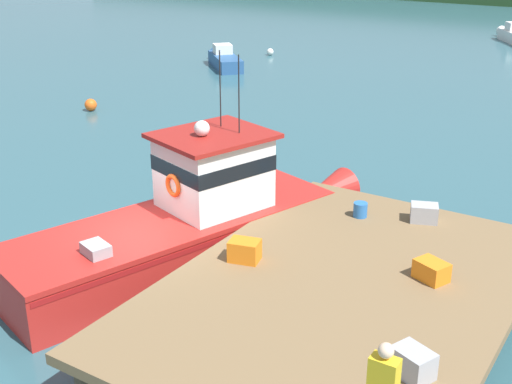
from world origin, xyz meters
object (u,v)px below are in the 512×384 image
(crate_single_by_cleat, at_px, (424,213))
(bait_bucket, at_px, (360,210))
(crate_stack_mid_dock, at_px, (413,363))
(crate_single_far, at_px, (431,271))
(mooring_buoy_channel_marker, at_px, (270,52))
(moored_boat_mid_harbor, at_px, (224,59))
(crate_stack_near_edge, at_px, (245,251))
(mooring_buoy_outer, at_px, (91,105))
(main_fishing_boat, at_px, (193,220))

(crate_single_by_cleat, distance_m, bait_bucket, 1.43)
(crate_stack_mid_dock, bearing_deg, crate_single_far, 103.82)
(crate_single_far, distance_m, mooring_buoy_channel_marker, 29.87)
(crate_single_by_cleat, distance_m, moored_boat_mid_harbor, 24.22)
(crate_stack_near_edge, relative_size, moored_boat_mid_harbor, 0.15)
(mooring_buoy_outer, bearing_deg, crate_stack_near_edge, -34.66)
(crate_stack_mid_dock, height_order, bait_bucket, crate_stack_mid_dock)
(main_fishing_boat, height_order, crate_single_by_cleat, main_fishing_boat)
(crate_stack_near_edge, bearing_deg, main_fishing_boat, 149.88)
(crate_single_by_cleat, xyz_separation_m, crate_single_far, (1.04, -2.54, -0.01))
(crate_single_far, bearing_deg, crate_stack_near_edge, -160.15)
(mooring_buoy_channel_marker, bearing_deg, bait_bucket, -54.34)
(mooring_buoy_outer, bearing_deg, mooring_buoy_channel_marker, 90.90)
(main_fishing_boat, relative_size, crate_stack_near_edge, 16.48)
(crate_stack_mid_dock, height_order, crate_single_far, crate_stack_mid_dock)
(crate_stack_near_edge, xyz_separation_m, mooring_buoy_outer, (-14.35, 9.92, -1.16))
(crate_single_far, bearing_deg, mooring_buoy_channel_marker, 127.10)
(main_fishing_boat, bearing_deg, crate_stack_near_edge, -30.12)
(crate_single_far, relative_size, bait_bucket, 1.76)
(bait_bucket, relative_size, moored_boat_mid_harbor, 0.08)
(bait_bucket, distance_m, mooring_buoy_channel_marker, 26.86)
(mooring_buoy_outer, bearing_deg, main_fishing_boat, -35.49)
(crate_stack_mid_dock, relative_size, moored_boat_mid_harbor, 0.15)
(bait_bucket, bearing_deg, mooring_buoy_channel_marker, 125.66)
(crate_single_by_cleat, height_order, mooring_buoy_channel_marker, crate_single_by_cleat)
(main_fishing_boat, height_order, mooring_buoy_channel_marker, main_fishing_boat)
(main_fishing_boat, distance_m, crate_stack_near_edge, 2.74)
(moored_boat_mid_harbor, bearing_deg, crate_stack_mid_dock, -49.62)
(main_fishing_boat, relative_size, crate_stack_mid_dock, 16.48)
(main_fishing_boat, distance_m, crate_single_by_cleat, 5.32)
(crate_stack_mid_dock, bearing_deg, mooring_buoy_outer, 147.72)
(crate_single_by_cleat, distance_m, crate_single_far, 2.74)
(mooring_buoy_channel_marker, distance_m, mooring_buoy_outer, 15.12)
(crate_single_far, height_order, moored_boat_mid_harbor, crate_single_far)
(crate_single_by_cleat, bearing_deg, crate_stack_near_edge, -122.25)
(crate_stack_mid_dock, xyz_separation_m, mooring_buoy_outer, (-18.51, 11.69, -1.16))
(crate_stack_near_edge, relative_size, bait_bucket, 1.76)
(crate_single_by_cleat, bearing_deg, crate_stack_mid_dock, -72.22)
(crate_stack_mid_dock, height_order, mooring_buoy_channel_marker, crate_stack_mid_dock)
(mooring_buoy_outer, bearing_deg, crate_single_far, -26.05)
(crate_single_by_cleat, bearing_deg, crate_single_far, -67.75)
(crate_stack_near_edge, distance_m, mooring_buoy_channel_marker, 29.01)
(crate_stack_mid_dock, relative_size, mooring_buoy_outer, 1.16)
(crate_stack_near_edge, distance_m, moored_boat_mid_harbor, 25.53)
(crate_stack_mid_dock, distance_m, mooring_buoy_channel_marker, 32.74)
(mooring_buoy_channel_marker, height_order, mooring_buoy_outer, mooring_buoy_outer)
(crate_stack_near_edge, xyz_separation_m, crate_single_far, (3.42, 1.23, -0.03))
(crate_stack_mid_dock, distance_m, crate_single_far, 3.09)
(crate_stack_near_edge, distance_m, mooring_buoy_outer, 17.48)
(crate_stack_near_edge, height_order, mooring_buoy_outer, crate_stack_near_edge)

